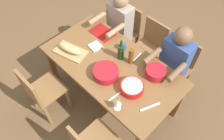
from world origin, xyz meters
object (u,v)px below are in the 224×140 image
object	(u,v)px
wine_bottle	(121,52)
chair_far_right	(40,91)
chair_near_right	(126,30)
serving_bowl_greens	(156,72)
serving_bowl_pasta	(132,87)
beer_bottle	(131,56)
cutting_board	(71,52)
cup_near_center	(123,47)
chair_near_center	(150,46)
wine_glass	(118,103)
diner_near_right	(118,25)
diner_near_left	(173,61)
napkin_stack	(95,46)
bread_loaf	(70,49)
serving_bowl_salad	(106,72)
dining_table	(112,69)
chair_near_left	(178,64)

from	to	relation	value
wine_bottle	chair_far_right	bearing A→B (deg)	62.94
chair_near_right	serving_bowl_greens	distance (m)	1.12
serving_bowl_pasta	beer_bottle	world-z (taller)	beer_bottle
wine_bottle	beer_bottle	bearing A→B (deg)	-166.61
serving_bowl_greens	cutting_board	distance (m)	1.07
cup_near_center	cutting_board	bearing A→B (deg)	49.63
chair_near_center	cutting_board	world-z (taller)	chair_near_center
chair_near_right	wine_glass	world-z (taller)	wine_glass
chair_far_right	chair_near_right	xyz separation A→B (m)	(0.00, -1.55, 0.00)
chair_near_right	diner_near_right	world-z (taller)	diner_near_right
diner_near_right	wine_glass	size ratio (longest dim) A/B	7.23
chair_near_center	serving_bowl_pasta	distance (m)	1.01
diner_near_left	napkin_stack	xyz separation A→B (m)	(0.82, 0.54, 0.05)
diner_near_left	chair_near_right	distance (m)	0.98
chair_near_center	diner_near_right	world-z (taller)	diner_near_right
diner_near_left	chair_far_right	size ratio (longest dim) A/B	1.41
diner_near_right	wine_bottle	size ratio (longest dim) A/B	4.14
serving_bowl_greens	bread_loaf	distance (m)	1.06
bread_loaf	cup_near_center	xyz separation A→B (m)	(-0.42, -0.50, -0.02)
chair_far_right	cup_near_center	distance (m)	1.16
wine_bottle	serving_bowl_salad	bearing A→B (deg)	101.31
dining_table	serving_bowl_greens	xyz separation A→B (m)	(-0.46, -0.24, 0.14)
wine_glass	diner_near_left	bearing A→B (deg)	-91.42
dining_table	serving_bowl_greens	size ratio (longest dim) A/B	7.40
cup_near_center	wine_bottle	bearing A→B (deg)	122.19
chair_far_right	serving_bowl_salad	xyz separation A→B (m)	(-0.53, -0.61, 0.31)
serving_bowl_salad	cup_near_center	size ratio (longest dim) A/B	3.57
chair_near_center	diner_near_left	world-z (taller)	diner_near_left
dining_table	diner_near_left	xyz separation A→B (m)	(-0.47, -0.59, 0.04)
chair_near_right	wine_bottle	size ratio (longest dim) A/B	2.93
bread_loaf	cup_near_center	distance (m)	0.65
chair_near_center	chair_near_right	distance (m)	0.47
chair_near_left	wine_glass	xyz separation A→B (m)	(0.02, 1.15, 0.37)
chair_near_left	serving_bowl_pasta	xyz separation A→B (m)	(0.07, 0.87, 0.30)
bread_loaf	diner_near_right	bearing A→B (deg)	-92.11
napkin_stack	beer_bottle	bearing A→B (deg)	-165.07
chair_far_right	wine_bottle	bearing A→B (deg)	-117.06
chair_near_left	cutting_board	bearing A→B (deg)	45.79
serving_bowl_greens	wine_bottle	size ratio (longest dim) A/B	0.80
serving_bowl_pasta	wine_bottle	distance (m)	0.47
diner_near_left	wine_glass	world-z (taller)	diner_near_left
bread_loaf	wine_bottle	world-z (taller)	wine_bottle
chair_near_left	diner_near_left	xyz separation A→B (m)	(-0.00, 0.18, 0.21)
diner_near_left	serving_bowl_greens	bearing A→B (deg)	87.86
diner_near_right	cup_near_center	distance (m)	0.51
serving_bowl_greens	wine_bottle	world-z (taller)	wine_bottle
bread_loaf	wine_glass	xyz separation A→B (m)	(-0.95, 0.15, 0.05)
beer_bottle	cup_near_center	xyz separation A→B (m)	(0.21, -0.09, -0.07)
chair_near_center	dining_table	bearing A→B (deg)	90.00
serving_bowl_pasta	wine_glass	bearing A→B (deg)	99.86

